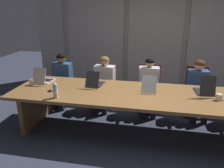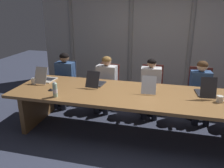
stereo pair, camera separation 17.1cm
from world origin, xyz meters
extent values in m
plane|color=#383D51|center=(0.00, 0.00, 0.00)|extent=(12.66, 12.66, 0.00)
cube|color=olive|center=(0.00, 0.00, 0.70)|extent=(4.44, 1.19, 0.05)
cube|color=black|center=(0.00, 0.00, 0.64)|extent=(3.78, 0.10, 0.06)
cube|color=brown|center=(-1.97, 0.00, 0.34)|extent=(0.08, 1.01, 0.68)
cube|color=beige|center=(0.00, 2.59, 1.36)|extent=(6.33, 0.10, 2.72)
cylinder|color=#A39E96|center=(-2.36, 2.54, 1.36)|extent=(0.12, 0.12, 2.66)
cylinder|color=#A39E96|center=(-0.70, 2.54, 1.36)|extent=(0.12, 0.12, 2.66)
cylinder|color=#A39E96|center=(0.79, 2.54, 1.36)|extent=(0.12, 0.12, 2.66)
cube|color=beige|center=(-1.88, 0.28, 0.74)|extent=(0.25, 0.34, 0.02)
cube|color=black|center=(-1.88, 0.30, 0.75)|extent=(0.21, 0.19, 0.00)
cube|color=beige|center=(-1.89, 0.05, 0.89)|extent=(0.24, 0.13, 0.29)
cube|color=black|center=(-1.89, 0.06, 0.89)|extent=(0.22, 0.12, 0.26)
cube|color=#2D2D33|center=(-0.90, 0.29, 0.74)|extent=(0.26, 0.32, 0.02)
cube|color=black|center=(-0.90, 0.32, 0.75)|extent=(0.21, 0.18, 0.00)
cube|color=#2D2D33|center=(-0.92, 0.09, 0.88)|extent=(0.25, 0.14, 0.27)
cube|color=black|center=(-0.92, 0.09, 0.88)|extent=(0.22, 0.12, 0.24)
cube|color=#BCBCC1|center=(0.03, 0.28, 0.74)|extent=(0.25, 0.33, 0.02)
cube|color=black|center=(0.03, 0.30, 0.75)|extent=(0.20, 0.18, 0.00)
cube|color=#BCBCC1|center=(0.04, 0.04, 0.88)|extent=(0.24, 0.17, 0.26)
cube|color=black|center=(0.04, 0.05, 0.88)|extent=(0.21, 0.15, 0.24)
cube|color=#2D2D33|center=(0.91, 0.26, 0.74)|extent=(0.27, 0.37, 0.02)
cube|color=black|center=(0.90, 0.29, 0.75)|extent=(0.22, 0.21, 0.00)
cube|color=#2D2D33|center=(0.93, 0.06, 0.90)|extent=(0.24, 0.11, 0.32)
cube|color=black|center=(0.93, 0.06, 0.90)|extent=(0.22, 0.09, 0.28)
cube|color=#2D2D38|center=(-1.88, 0.97, 0.40)|extent=(0.55, 0.55, 0.08)
cube|color=#2D2D38|center=(-1.91, 1.19, 0.67)|extent=(0.44, 0.18, 0.45)
cylinder|color=#262628|center=(-1.88, 0.97, 0.20)|extent=(0.05, 0.05, 0.32)
cylinder|color=black|center=(-1.88, 0.97, 0.02)|extent=(0.60, 0.60, 0.04)
cube|color=#511E19|center=(-0.95, 0.97, 0.40)|extent=(0.54, 0.54, 0.08)
cube|color=#511E19|center=(-0.92, 1.19, 0.67)|extent=(0.44, 0.17, 0.45)
cylinder|color=#262628|center=(-0.95, 0.97, 0.20)|extent=(0.05, 0.05, 0.32)
cylinder|color=black|center=(-0.95, 0.97, 0.02)|extent=(0.60, 0.60, 0.04)
cube|color=#511E19|center=(0.03, 0.97, 0.40)|extent=(0.51, 0.51, 0.08)
cube|color=#511E19|center=(0.01, 1.19, 0.68)|extent=(0.44, 0.15, 0.48)
cylinder|color=#262628|center=(0.03, 0.97, 0.20)|extent=(0.05, 0.05, 0.32)
cylinder|color=black|center=(0.03, 0.97, 0.02)|extent=(0.60, 0.60, 0.04)
cube|color=#511E19|center=(0.93, 0.97, 0.40)|extent=(0.51, 0.51, 0.08)
cube|color=#511E19|center=(0.94, 1.19, 0.69)|extent=(0.44, 0.15, 0.49)
cylinder|color=#262628|center=(0.93, 0.97, 0.20)|extent=(0.05, 0.05, 0.32)
cylinder|color=black|center=(0.93, 0.97, 0.02)|extent=(0.60, 0.60, 0.04)
cube|color=#335184|center=(-1.84, 0.95, 0.68)|extent=(0.39, 0.22, 0.48)
sphere|color=#8C6647|center=(-1.84, 0.95, 1.03)|extent=(0.20, 0.20, 0.20)
ellipsoid|color=black|center=(-1.84, 0.95, 1.05)|extent=(0.20, 0.20, 0.15)
cylinder|color=#335184|center=(-1.68, 0.95, 0.73)|extent=(0.07, 0.14, 0.27)
cylinder|color=#8C6647|center=(-1.68, 0.74, 0.61)|extent=(0.07, 0.30, 0.06)
cylinder|color=#335184|center=(-2.01, 0.95, 0.73)|extent=(0.07, 0.14, 0.27)
cylinder|color=#8C6647|center=(-2.01, 0.74, 0.61)|extent=(0.07, 0.30, 0.06)
cylinder|color=#262833|center=(-1.74, 0.75, 0.41)|extent=(0.13, 0.40, 0.13)
cylinder|color=#262833|center=(-1.75, 0.57, 0.21)|extent=(0.11, 0.11, 0.42)
cylinder|color=#262833|center=(-1.94, 0.75, 0.41)|extent=(0.13, 0.40, 0.13)
cylinder|color=#262833|center=(-1.95, 0.57, 0.21)|extent=(0.11, 0.11, 0.42)
cube|color=silver|center=(-0.91, 0.95, 0.68)|extent=(0.42, 0.24, 0.46)
sphere|color=tan|center=(-0.91, 0.95, 1.01)|extent=(0.19, 0.19, 0.19)
ellipsoid|color=olive|center=(-0.91, 0.95, 1.03)|extent=(0.20, 0.20, 0.14)
cylinder|color=silver|center=(-0.73, 0.94, 0.72)|extent=(0.08, 0.14, 0.27)
cylinder|color=tan|center=(-0.75, 0.73, 0.60)|extent=(0.08, 0.30, 0.06)
cylinder|color=silver|center=(-1.08, 0.96, 0.72)|extent=(0.08, 0.14, 0.27)
cylinder|color=tan|center=(-1.10, 0.75, 0.60)|extent=(0.08, 0.30, 0.06)
cylinder|color=#262833|center=(-0.82, 0.74, 0.41)|extent=(0.15, 0.41, 0.13)
cylinder|color=#262833|center=(-0.83, 0.56, 0.21)|extent=(0.11, 0.11, 0.42)
cylinder|color=#262833|center=(-1.02, 0.76, 0.41)|extent=(0.15, 0.41, 0.13)
cylinder|color=#262833|center=(-1.03, 0.58, 0.21)|extent=(0.11, 0.11, 0.42)
cube|color=silver|center=(0.00, 0.95, 0.68)|extent=(0.41, 0.25, 0.48)
sphere|color=tan|center=(0.00, 0.95, 1.02)|extent=(0.18, 0.18, 0.18)
ellipsoid|color=black|center=(0.00, 0.95, 1.04)|extent=(0.18, 0.18, 0.13)
cylinder|color=silver|center=(0.17, 0.96, 0.73)|extent=(0.08, 0.14, 0.27)
cylinder|color=tan|center=(0.18, 0.75, 0.62)|extent=(0.08, 0.30, 0.06)
cylinder|color=silver|center=(-0.16, 0.94, 0.73)|extent=(0.08, 0.14, 0.27)
cylinder|color=tan|center=(-0.15, 0.73, 0.62)|extent=(0.08, 0.30, 0.06)
cylinder|color=#262833|center=(0.12, 0.76, 0.41)|extent=(0.16, 0.41, 0.13)
cylinder|color=#262833|center=(0.13, 0.58, 0.21)|extent=(0.11, 0.11, 0.42)
cylinder|color=#262833|center=(-0.08, 0.74, 0.41)|extent=(0.16, 0.41, 0.13)
cylinder|color=#262833|center=(-0.07, 0.56, 0.21)|extent=(0.11, 0.11, 0.42)
cube|color=#335184|center=(0.93, 0.95, 0.68)|extent=(0.39, 0.25, 0.47)
sphere|color=beige|center=(0.93, 0.95, 1.02)|extent=(0.20, 0.20, 0.20)
ellipsoid|color=#472D19|center=(0.93, 0.95, 1.04)|extent=(0.20, 0.20, 0.15)
cylinder|color=#335184|center=(1.08, 0.96, 0.72)|extent=(0.08, 0.14, 0.27)
cylinder|color=beige|center=(1.10, 0.75, 0.60)|extent=(0.09, 0.30, 0.06)
cylinder|color=#335184|center=(0.77, 0.93, 0.72)|extent=(0.08, 0.14, 0.27)
cylinder|color=beige|center=(0.79, 0.72, 0.60)|extent=(0.09, 0.30, 0.06)
cylinder|color=#262833|center=(1.05, 0.76, 0.41)|extent=(0.17, 0.41, 0.13)
cylinder|color=#262833|center=(1.06, 0.58, 0.21)|extent=(0.11, 0.11, 0.42)
cylinder|color=#262833|center=(0.85, 0.74, 0.41)|extent=(0.17, 0.41, 0.13)
cylinder|color=#262833|center=(0.86, 0.56, 0.21)|extent=(0.11, 0.11, 0.42)
cylinder|color=#ADD1B2|center=(-1.35, -0.44, 0.84)|extent=(0.07, 0.07, 0.22)
cylinder|color=white|center=(-1.35, -0.44, 0.83)|extent=(0.07, 0.07, 0.07)
cylinder|color=white|center=(-1.35, -0.44, 0.96)|extent=(0.04, 0.04, 0.02)
cylinder|color=white|center=(-2.03, 0.03, 0.78)|extent=(0.08, 0.08, 0.11)
torus|color=white|center=(-1.98, 0.03, 0.78)|extent=(0.07, 0.01, 0.07)
cylinder|color=white|center=(1.09, -0.03, 0.77)|extent=(0.09, 0.09, 0.09)
torus|color=white|center=(1.15, -0.03, 0.77)|extent=(0.07, 0.01, 0.07)
cone|color=black|center=(-1.56, -0.20, 0.74)|extent=(0.11, 0.11, 0.03)
camera|label=1|loc=(0.15, -3.49, 2.08)|focal=36.88mm
camera|label=2|loc=(0.32, -3.45, 2.08)|focal=36.88mm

